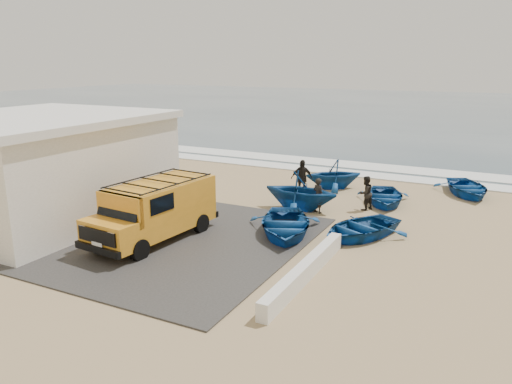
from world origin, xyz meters
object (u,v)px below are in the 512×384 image
at_px(boat_near_left, 285,225).
at_px(fisherman_back, 302,178).
at_px(boat_far_right, 467,188).
at_px(fisherman_middle, 365,193).
at_px(boat_near_right, 360,228).
at_px(boat_far_left, 333,174).
at_px(parapet, 305,271).
at_px(building, 38,166).
at_px(fisherman_front, 318,195).
at_px(boat_mid_left, 300,190).
at_px(boat_mid_right, 384,196).
at_px(van, 155,208).

xyz_separation_m(boat_near_left, fisherman_back, (-1.53, 5.51, 0.50)).
relative_size(boat_far_right, fisherman_middle, 2.36).
relative_size(boat_near_left, boat_near_right, 1.11).
bearing_deg(boat_far_right, boat_far_left, 172.89).
xyz_separation_m(parapet, boat_far_left, (-2.84, 11.15, 0.49)).
height_order(boat_far_left, fisherman_middle, fisherman_middle).
distance_m(building, boat_far_left, 14.08).
bearing_deg(boat_far_right, parapet, -127.64).
xyz_separation_m(boat_near_left, fisherman_front, (0.12, 3.33, 0.36)).
xyz_separation_m(boat_mid_left, boat_mid_right, (3.15, 2.63, -0.52)).
xyz_separation_m(parapet, boat_near_left, (-2.18, 3.41, 0.14)).
relative_size(building, boat_near_left, 2.34).
bearing_deg(van, boat_near_left, 37.91).
distance_m(fisherman_front, fisherman_middle, 2.19).
distance_m(boat_mid_left, boat_far_left, 4.33).
bearing_deg(van, boat_mid_left, 66.32).
xyz_separation_m(parapet, boat_mid_left, (-2.93, 6.82, 0.61)).
bearing_deg(van, boat_near_right, 33.81).
height_order(parapet, boat_mid_left, boat_mid_left).
distance_m(parapet, fisherman_front, 7.07).
xyz_separation_m(boat_near_left, boat_far_right, (5.68, 9.49, -0.04)).
bearing_deg(fisherman_front, boat_far_right, -106.77).
height_order(boat_near_left, fisherman_middle, fisherman_middle).
bearing_deg(boat_far_right, van, -151.31).
relative_size(boat_mid_right, boat_far_left, 1.18).
bearing_deg(fisherman_front, building, 54.12).
bearing_deg(boat_near_left, fisherman_front, 64.50).
xyz_separation_m(building, fisherman_middle, (12.16, 7.10, -1.39)).
relative_size(boat_far_left, fisherman_middle, 1.89).
xyz_separation_m(boat_far_left, fisherman_middle, (2.50, -3.06, 0.00)).
bearing_deg(boat_near_left, boat_mid_left, 78.93).
relative_size(fisherman_middle, fisherman_back, 0.84).
relative_size(boat_near_left, boat_far_left, 1.37).
xyz_separation_m(boat_near_right, fisherman_middle, (-0.78, 3.64, 0.40)).
bearing_deg(boat_far_left, boat_near_left, -31.26).
height_order(boat_near_right, boat_mid_right, boat_near_right).
relative_size(boat_near_right, boat_mid_left, 1.08).
relative_size(fisherman_front, fisherman_middle, 1.01).
bearing_deg(boat_far_right, boat_mid_right, -156.08).
height_order(boat_near_left, boat_mid_right, boat_near_left).
relative_size(van, fisherman_middle, 3.48).
height_order(building, parapet, building).
distance_m(building, boat_mid_right, 15.38).
distance_m(parapet, fisherman_back, 9.69).
relative_size(boat_near_left, boat_far_right, 1.10).
relative_size(building, boat_far_left, 3.22).
bearing_deg(boat_mid_right, fisherman_front, -146.41).
xyz_separation_m(boat_near_right, boat_mid_right, (-0.23, 5.00, -0.02)).
xyz_separation_m(boat_far_right, fisherman_back, (-7.21, -3.97, 0.54)).
bearing_deg(boat_far_right, boat_near_left, -143.38).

